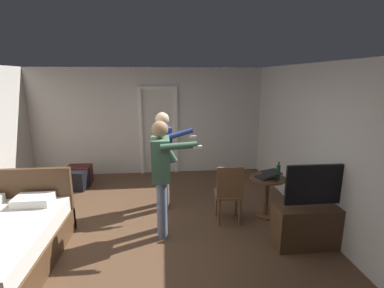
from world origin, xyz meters
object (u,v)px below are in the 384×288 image
at_px(wooden_chair, 229,192).
at_px(suitcase_dark, 79,175).
at_px(suitcase_small, 75,180).
at_px(tv_flatscreen, 315,221).
at_px(person_striped_shirt, 164,154).
at_px(person_blue_shirt, 162,170).
at_px(side_table, 267,190).
at_px(bottle_on_table, 278,172).
at_px(laptop, 268,175).

relative_size(wooden_chair, suitcase_dark, 1.96).
height_order(suitcase_dark, suitcase_small, suitcase_dark).
bearing_deg(tv_flatscreen, person_striped_shirt, 145.32).
bearing_deg(tv_flatscreen, person_blue_shirt, 166.14).
height_order(side_table, person_striped_shirt, person_striped_shirt).
bearing_deg(suitcase_dark, side_table, -24.19).
xyz_separation_m(wooden_chair, suitcase_dark, (-2.91, 1.98, -0.33)).
distance_m(side_table, bottle_on_table, 0.39).
relative_size(wooden_chair, person_blue_shirt, 0.57).
xyz_separation_m(tv_flatscreen, suitcase_small, (-4.01, 2.49, -0.16)).
bearing_deg(bottle_on_table, suitcase_dark, 153.25).
height_order(bottle_on_table, person_striped_shirt, person_striped_shirt).
bearing_deg(side_table, bottle_on_table, -29.74).
height_order(wooden_chair, person_blue_shirt, person_blue_shirt).
height_order(person_blue_shirt, suitcase_small, person_blue_shirt).
xyz_separation_m(side_table, suitcase_dark, (-3.61, 1.81, -0.25)).
bearing_deg(tv_flatscreen, wooden_chair, 145.54).
height_order(bottle_on_table, suitcase_small, bottle_on_table).
bearing_deg(suitcase_dark, person_blue_shirt, -47.37).
height_order(wooden_chair, suitcase_dark, wooden_chair).
distance_m(laptop, wooden_chair, 0.73).
distance_m(person_striped_shirt, suitcase_small, 2.31).
relative_size(person_blue_shirt, person_striped_shirt, 1.00).
height_order(tv_flatscreen, wooden_chair, tv_flatscreen).
distance_m(side_table, laptop, 0.29).
relative_size(tv_flatscreen, bottle_on_table, 4.16).
bearing_deg(person_blue_shirt, wooden_chair, 11.10).
height_order(side_table, suitcase_dark, side_table).
xyz_separation_m(laptop, bottle_on_table, (0.15, -0.04, 0.07)).
xyz_separation_m(tv_flatscreen, wooden_chair, (-1.07, 0.73, 0.18)).
relative_size(laptop, wooden_chair, 0.43).
height_order(person_blue_shirt, person_striped_shirt, person_striped_shirt).
bearing_deg(wooden_chair, person_blue_shirt, -168.90).
relative_size(laptop, suitcase_dark, 0.84).
xyz_separation_m(tv_flatscreen, person_striped_shirt, (-2.10, 1.45, 0.65)).
bearing_deg(wooden_chair, laptop, 10.82).
height_order(tv_flatscreen, bottle_on_table, tv_flatscreen).
xyz_separation_m(tv_flatscreen, laptop, (-0.39, 0.86, 0.39)).
bearing_deg(person_striped_shirt, side_table, -17.61).
relative_size(laptop, person_blue_shirt, 0.24).
distance_m(side_table, suitcase_dark, 4.04).
bearing_deg(suitcase_small, person_blue_shirt, -34.25).
height_order(wooden_chair, suitcase_small, wooden_chair).
bearing_deg(side_table, suitcase_dark, 153.37).
height_order(person_striped_shirt, suitcase_small, person_striped_shirt).
bearing_deg(person_striped_shirt, person_blue_shirt, -91.87).
xyz_separation_m(laptop, wooden_chair, (-0.68, -0.13, -0.21)).
distance_m(person_blue_shirt, suitcase_dark, 2.97).
bearing_deg(bottle_on_table, person_blue_shirt, -171.06).
relative_size(bottle_on_table, person_striped_shirt, 0.17).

